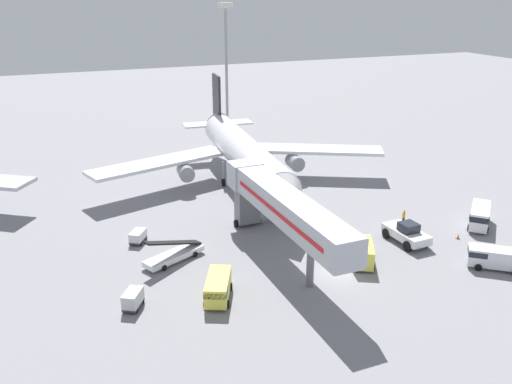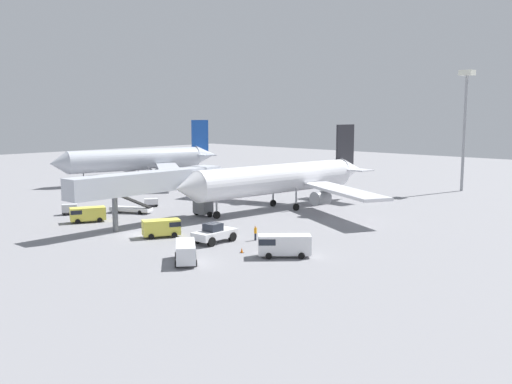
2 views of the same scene
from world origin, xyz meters
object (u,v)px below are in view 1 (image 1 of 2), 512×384
baggage_cart_mid_right (133,299)px  ground_crew_worker_foreground (404,217)px  airplane_at_gate (242,152)px  pushback_tug (407,233)px  service_van_far_right (495,257)px  jet_bridge (280,205)px  service_van_near_center (480,216)px  service_van_mid_left (218,287)px  belt_loader_truck (174,254)px  service_van_rear_left (362,252)px  baggage_cart_far_center (138,236)px  safety_cone_bravo (334,234)px  safety_cone_alpha (458,236)px  apron_light_mast (226,39)px

baggage_cart_mid_right → ground_crew_worker_foreground: (32.07, 6.14, 0.07)m
airplane_at_gate → pushback_tug: bearing=-67.6°
service_van_far_right → ground_crew_worker_foreground: 12.30m
service_van_far_right → jet_bridge: bearing=150.5°
airplane_at_gate → service_van_near_center: airplane_at_gate is taller
baggage_cart_mid_right → service_van_mid_left: bearing=-11.1°
pushback_tug → ground_crew_worker_foreground: pushback_tug is taller
jet_bridge → belt_loader_truck: (-10.15, 2.85, -4.82)m
service_van_rear_left → service_van_mid_left: size_ratio=0.96×
service_van_mid_left → baggage_cart_far_center: service_van_mid_left is taller
safety_cone_bravo → airplane_at_gate: bearing=99.5°
service_van_near_center → baggage_cart_far_center: 38.21m
airplane_at_gate → service_van_mid_left: bearing=-115.0°
baggage_cart_mid_right → service_van_near_center: bearing=3.3°
airplane_at_gate → safety_cone_bravo: size_ratio=59.07×
service_van_near_center → safety_cone_bravo: service_van_near_center is taller
jet_bridge → pushback_tug: size_ratio=4.25×
baggage_cart_far_center → baggage_cart_mid_right: baggage_cart_mid_right is taller
jet_bridge → service_van_near_center: size_ratio=4.47×
jet_bridge → service_van_far_right: bearing=-29.5°
pushback_tug → service_van_mid_left: 22.52m
service_van_near_center → service_van_mid_left: size_ratio=1.04×
belt_loader_truck → service_van_rear_left: size_ratio=1.36×
service_van_far_right → service_van_near_center: bearing=55.0°
jet_bridge → service_van_rear_left: bearing=-32.8°
service_van_rear_left → jet_bridge: bearing=147.2°
belt_loader_truck → safety_cone_alpha: (29.86, -6.50, -0.49)m
belt_loader_truck → ground_crew_worker_foreground: (26.72, -0.99, 0.17)m
service_van_rear_left → safety_cone_bravo: (0.49, 6.34, -0.87)m
belt_loader_truck → safety_cone_alpha: belt_loader_truck is taller
safety_cone_bravo → service_van_near_center: bearing=-12.9°
service_van_far_right → service_van_mid_left: service_van_mid_left is taller
service_van_near_center → service_van_rear_left: (-17.14, -2.51, -0.12)m
jet_bridge → ground_crew_worker_foreground: size_ratio=13.47×
ground_crew_worker_foreground → baggage_cart_mid_right: bearing=-169.2°
baggage_cart_far_center → safety_cone_bravo: (20.09, -6.62, -0.39)m
service_van_mid_left → service_van_far_right: bearing=-9.9°
belt_loader_truck → apron_light_mast: size_ratio=0.29×
service_van_mid_left → service_van_rear_left: bearing=4.5°
service_van_rear_left → baggage_cart_far_center: 23.51m
airplane_at_gate → ground_crew_worker_foreground: bearing=-57.5°
pushback_tug → service_van_far_right: bearing=-61.5°
ground_crew_worker_foreground → pushback_tug: bearing=-123.0°
apron_light_mast → ground_crew_worker_foreground: bearing=-89.4°
service_van_near_center → safety_cone_bravo: 17.12m
service_van_rear_left → baggage_cart_far_center: (-19.61, 12.96, -0.48)m
jet_bridge → service_van_mid_left: bearing=-145.9°
airplane_at_gate → safety_cone_alpha: 29.74m
service_van_rear_left → baggage_cart_mid_right: size_ratio=1.94×
belt_loader_truck → service_van_rear_left: belt_loader_truck is taller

